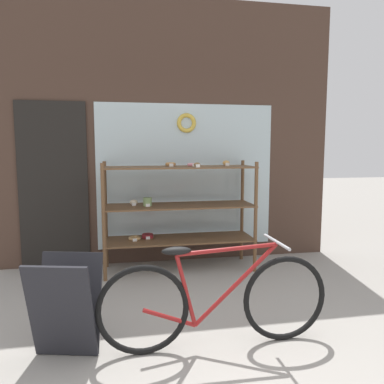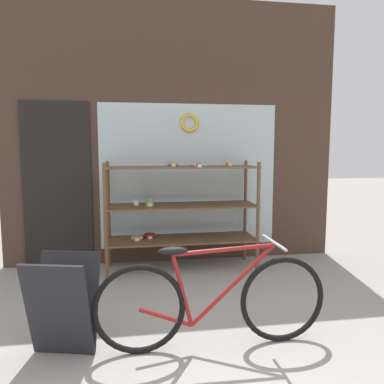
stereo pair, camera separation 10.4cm
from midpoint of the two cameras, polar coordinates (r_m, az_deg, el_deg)
storefront_facade at (r=5.00m, az=-2.72°, el=8.31°), size 4.41×0.13×3.44m
display_case at (r=4.65m, az=-1.20°, el=-2.05°), size 1.86×0.57×1.36m
bicycle at (r=2.97m, az=4.16°, el=-16.27°), size 1.81×0.46×0.82m
sandwich_board at (r=3.02m, az=-18.10°, el=-16.11°), size 0.54×0.48×0.73m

